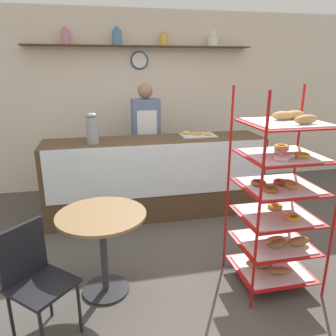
% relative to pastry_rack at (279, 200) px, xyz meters
% --- Properties ---
extents(ground_plane, '(14.00, 14.00, 0.00)m').
position_rel_pastry_rack_xyz_m(ground_plane, '(-0.76, 0.51, -0.80)').
color(ground_plane, '#4C4742').
extents(back_wall, '(10.00, 0.30, 2.70)m').
position_rel_pastry_rack_xyz_m(back_wall, '(-0.76, 2.89, 0.56)').
color(back_wall, beige).
rests_on(back_wall, ground_plane).
extents(display_counter, '(2.79, 0.63, 1.01)m').
position_rel_pastry_rack_xyz_m(display_counter, '(-0.76, 1.66, -0.30)').
color(display_counter, '#4C3823').
rests_on(display_counter, ground_plane).
extents(pastry_rack, '(0.69, 0.62, 1.75)m').
position_rel_pastry_rack_xyz_m(pastry_rack, '(0.00, 0.00, 0.00)').
color(pastry_rack, '#B71414').
rests_on(pastry_rack, ground_plane).
extents(person_worker, '(0.39, 0.23, 1.67)m').
position_rel_pastry_rack_xyz_m(person_worker, '(-0.80, 2.20, 0.11)').
color(person_worker, '#282833').
rests_on(person_worker, ground_plane).
extents(cafe_table, '(0.74, 0.74, 0.74)m').
position_rel_pastry_rack_xyz_m(cafe_table, '(-1.48, 0.19, -0.24)').
color(cafe_table, '#262628').
rests_on(cafe_table, ground_plane).
extents(cafe_chair, '(0.54, 0.54, 0.86)m').
position_rel_pastry_rack_xyz_m(cafe_chair, '(-1.97, -0.21, -0.28)').
color(cafe_chair, black).
rests_on(cafe_chair, ground_plane).
extents(coffee_carafe, '(0.14, 0.14, 0.36)m').
position_rel_pastry_rack_xyz_m(coffee_carafe, '(-1.53, 1.59, 0.39)').
color(coffee_carafe, gray).
rests_on(coffee_carafe, display_counter).
extents(donut_tray_counter, '(0.45, 0.32, 0.05)m').
position_rel_pastry_rack_xyz_m(donut_tray_counter, '(-0.18, 1.78, 0.23)').
color(donut_tray_counter, silver).
rests_on(donut_tray_counter, display_counter).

